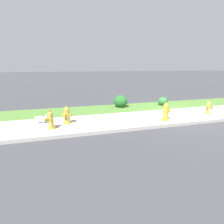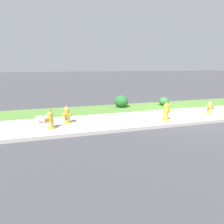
{
  "view_description": "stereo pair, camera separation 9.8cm",
  "coord_description": "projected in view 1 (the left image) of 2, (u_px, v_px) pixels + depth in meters",
  "views": [
    {
      "loc": [
        -5.22,
        -6.56,
        2.21
      ],
      "look_at": [
        -3.42,
        -0.06,
        0.4
      ],
      "focal_mm": 28.0,
      "sensor_mm": 36.0,
      "label": 1
    },
    {
      "loc": [
        -5.13,
        -6.59,
        2.21
      ],
      "look_at": [
        -3.42,
        -0.06,
        0.4
      ],
      "focal_mm": 28.0,
      "sensor_mm": 36.0,
      "label": 2
    }
  ],
  "objects": [
    {
      "name": "street_curb",
      "position": [
        203.0,
        122.0,
        6.89
      ],
      "size": [
        18.0,
        0.16,
        0.12
      ],
      "primitive_type": "cube",
      "color": "#BCB7AD",
      "rests_on": "ground"
    },
    {
      "name": "ground_plane",
      "position": [
        183.0,
        115.0,
        8.03
      ],
      "size": [
        120.0,
        120.0,
        0.0
      ],
      "primitive_type": "plane",
      "color": "#424247"
    },
    {
      "name": "small_white_dog",
      "position": [
        42.0,
        118.0,
        6.78
      ],
      "size": [
        0.49,
        0.24,
        0.38
      ],
      "rotation": [
        0.0,
        0.0,
        6.1
      ],
      "color": "silver",
      "rests_on": "ground"
    },
    {
      "name": "grass_verge",
      "position": [
        160.0,
        105.0,
        9.92
      ],
      "size": [
        18.0,
        1.84,
        0.01
      ],
      "primitive_type": "cube",
      "color": "#568438",
      "rests_on": "ground"
    },
    {
      "name": "fire_hydrant_near_corner",
      "position": [
        51.0,
        120.0,
        6.18
      ],
      "size": [
        0.33,
        0.37,
        0.69
      ],
      "rotation": [
        0.0,
        0.0,
        1.86
      ],
      "color": "gold",
      "rests_on": "ground"
    },
    {
      "name": "fire_hydrant_at_driveway",
      "position": [
        166.0,
        112.0,
        7.16
      ],
      "size": [
        0.37,
        0.39,
        0.77
      ],
      "rotation": [
        0.0,
        0.0,
        4.67
      ],
      "color": "gold",
      "rests_on": "ground"
    },
    {
      "name": "fire_hydrant_far_end",
      "position": [
        67.0,
        115.0,
        6.77
      ],
      "size": [
        0.37,
        0.37,
        0.71
      ],
      "rotation": [
        0.0,
        0.0,
        2.53
      ],
      "color": "gold",
      "rests_on": "ground"
    },
    {
      "name": "fire_hydrant_across_street",
      "position": [
        208.0,
        108.0,
        8.15
      ],
      "size": [
        0.35,
        0.32,
        0.64
      ],
      "rotation": [
        0.0,
        0.0,
        3.68
      ],
      "color": "gold",
      "rests_on": "ground"
    },
    {
      "name": "shrub_bush_far_verge",
      "position": [
        121.0,
        101.0,
        9.49
      ],
      "size": [
        0.76,
        0.76,
        0.65
      ],
      "color": "#28662D",
      "rests_on": "ground"
    },
    {
      "name": "sidewalk_pavement",
      "position": [
        183.0,
        115.0,
        8.02
      ],
      "size": [
        18.0,
        2.24,
        0.01
      ],
      "primitive_type": "cube",
      "color": "#BCB7AD",
      "rests_on": "ground"
    },
    {
      "name": "shrub_bush_near_lamp",
      "position": [
        163.0,
        101.0,
        9.96
      ],
      "size": [
        0.55,
        0.55,
        0.46
      ],
      "color": "#337538",
      "rests_on": "ground"
    }
  ]
}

